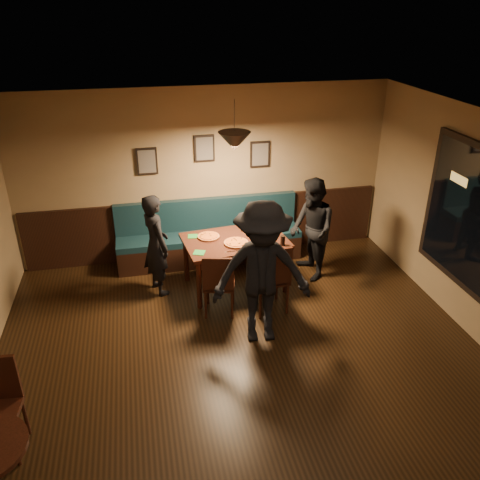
# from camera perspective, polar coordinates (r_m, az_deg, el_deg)

# --- Properties ---
(floor) EXTENTS (7.00, 7.00, 0.00)m
(floor) POSITION_cam_1_polar(r_m,az_deg,el_deg) (5.77, 1.80, -17.40)
(floor) COLOR black
(floor) RESTS_ON ground
(ceiling) EXTENTS (7.00, 7.00, 0.00)m
(ceiling) POSITION_cam_1_polar(r_m,az_deg,el_deg) (4.34, 2.32, 10.45)
(ceiling) COLOR silver
(ceiling) RESTS_ON ground
(wall_back) EXTENTS (6.00, 0.00, 6.00)m
(wall_back) POSITION_cam_1_polar(r_m,az_deg,el_deg) (8.04, -4.06, 7.48)
(wall_back) COLOR #8C704F
(wall_back) RESTS_ON ground
(wainscot) EXTENTS (5.88, 0.06, 1.00)m
(wainscot) POSITION_cam_1_polar(r_m,az_deg,el_deg) (8.34, -3.84, 1.55)
(wainscot) COLOR black
(wainscot) RESTS_ON ground
(booth_bench) EXTENTS (3.00, 0.60, 1.00)m
(booth_bench) POSITION_cam_1_polar(r_m,az_deg,el_deg) (8.10, -3.55, 0.77)
(booth_bench) COLOR #0F232D
(booth_bench) RESTS_ON ground
(picture_left) EXTENTS (0.32, 0.04, 0.42)m
(picture_left) POSITION_cam_1_polar(r_m,az_deg,el_deg) (7.85, -10.69, 8.93)
(picture_left) COLOR black
(picture_left) RESTS_ON wall_back
(picture_center) EXTENTS (0.32, 0.04, 0.42)m
(picture_center) POSITION_cam_1_polar(r_m,az_deg,el_deg) (7.88, -4.13, 10.51)
(picture_center) COLOR black
(picture_center) RESTS_ON wall_back
(picture_right) EXTENTS (0.32, 0.04, 0.42)m
(picture_right) POSITION_cam_1_polar(r_m,az_deg,el_deg) (8.09, 2.31, 9.87)
(picture_right) COLOR black
(picture_right) RESTS_ON wall_back
(pendant_lamp) EXTENTS (0.44, 0.44, 0.25)m
(pendant_lamp) POSITION_cam_1_polar(r_m,az_deg,el_deg) (6.71, -0.64, 11.32)
(pendant_lamp) COLOR black
(pendant_lamp) RESTS_ON ceiling
(dining_table) EXTENTS (1.58, 1.11, 0.79)m
(dining_table) POSITION_cam_1_polar(r_m,az_deg,el_deg) (7.41, -0.57, -2.67)
(dining_table) COLOR black
(dining_table) RESTS_ON floor
(chair_near_left) EXTENTS (0.50, 0.50, 0.95)m
(chair_near_left) POSITION_cam_1_polar(r_m,az_deg,el_deg) (6.79, -2.40, -4.86)
(chair_near_left) COLOR #32180E
(chair_near_left) RESTS_ON floor
(chair_near_right) EXTENTS (0.50, 0.50, 1.04)m
(chair_near_right) POSITION_cam_1_polar(r_m,az_deg,el_deg) (6.83, 3.41, -4.22)
(chair_near_right) COLOR black
(chair_near_right) RESTS_ON floor
(diner_left) EXTENTS (0.54, 0.65, 1.53)m
(diner_left) POSITION_cam_1_polar(r_m,az_deg,el_deg) (7.22, -9.66, -0.54)
(diner_left) COLOR black
(diner_left) RESTS_ON floor
(diner_right) EXTENTS (0.65, 0.81, 1.60)m
(diner_right) POSITION_cam_1_polar(r_m,az_deg,el_deg) (7.59, 8.29, 1.18)
(diner_right) COLOR black
(diner_right) RESTS_ON floor
(diner_front) EXTENTS (1.28, 0.82, 1.89)m
(diner_front) POSITION_cam_1_polar(r_m,az_deg,el_deg) (6.05, 2.55, -3.89)
(diner_front) COLOR black
(diner_front) RESTS_ON floor
(pizza_a) EXTENTS (0.36, 0.36, 0.04)m
(pizza_a) POSITION_cam_1_polar(r_m,az_deg,el_deg) (7.28, -3.65, 0.42)
(pizza_a) COLOR orange
(pizza_a) RESTS_ON dining_table
(pizza_b) EXTENTS (0.43, 0.43, 0.04)m
(pizza_b) POSITION_cam_1_polar(r_m,az_deg,el_deg) (7.08, -0.46, -0.31)
(pizza_b) COLOR orange
(pizza_b) RESTS_ON dining_table
(pizza_c) EXTENTS (0.43, 0.43, 0.04)m
(pizza_c) POSITION_cam_1_polar(r_m,az_deg,el_deg) (7.43, 2.73, 1.02)
(pizza_c) COLOR orange
(pizza_c) RESTS_ON dining_table
(soda_glass) EXTENTS (0.07, 0.07, 0.15)m
(soda_glass) POSITION_cam_1_polar(r_m,az_deg,el_deg) (7.05, 4.94, -0.06)
(soda_glass) COLOR black
(soda_glass) RESTS_ON dining_table
(tabasco_bottle) EXTENTS (0.04, 0.04, 0.13)m
(tabasco_bottle) POSITION_cam_1_polar(r_m,az_deg,el_deg) (7.28, 3.16, 0.83)
(tabasco_bottle) COLOR #990B05
(tabasco_bottle) RESTS_ON dining_table
(napkin_a) EXTENTS (0.16, 0.16, 0.01)m
(napkin_a) POSITION_cam_1_polar(r_m,az_deg,el_deg) (7.34, -5.46, 0.44)
(napkin_a) COLOR #217F28
(napkin_a) RESTS_ON dining_table
(napkin_b) EXTENTS (0.20, 0.20, 0.01)m
(napkin_b) POSITION_cam_1_polar(r_m,az_deg,el_deg) (6.87, -4.73, -1.45)
(napkin_b) COLOR #227F2D
(napkin_b) RESTS_ON dining_table
(cutlery_set) EXTENTS (0.17, 0.02, 0.00)m
(cutlery_set) POSITION_cam_1_polar(r_m,az_deg,el_deg) (6.89, -0.45, -1.27)
(cutlery_set) COLOR silver
(cutlery_set) RESTS_ON dining_table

